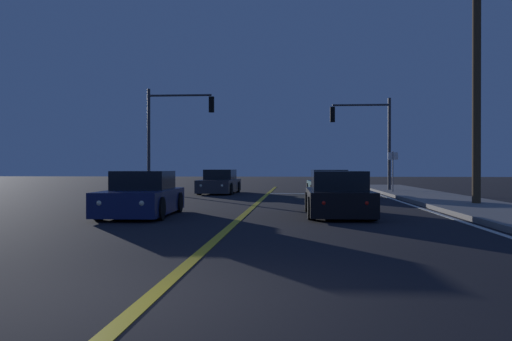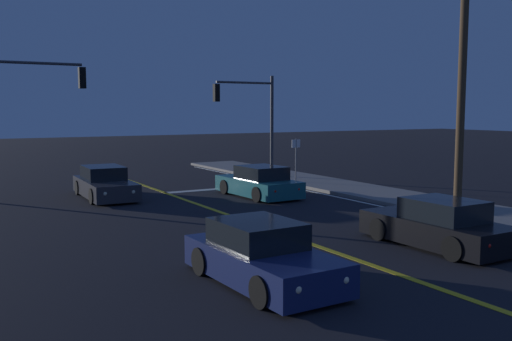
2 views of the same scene
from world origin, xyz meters
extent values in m
cube|color=gray|center=(7.83, 12.55, 0.07)|extent=(3.20, 45.17, 0.15)
cube|color=gold|center=(0.00, 12.55, 0.01)|extent=(0.20, 42.66, 0.01)
cube|color=silver|center=(5.98, 12.55, 0.01)|extent=(0.16, 42.66, 0.01)
cube|color=silver|center=(3.12, 23.59, 0.01)|extent=(6.23, 0.50, 0.01)
cube|color=#195960|center=(3.16, 20.70, 0.44)|extent=(2.07, 4.44, 0.68)
cube|color=black|center=(3.17, 20.44, 1.04)|extent=(1.70, 2.07, 0.60)
cylinder|color=black|center=(2.22, 22.01, 0.32)|extent=(0.25, 0.65, 0.64)
cylinder|color=black|center=(3.98, 22.09, 0.32)|extent=(0.25, 0.65, 0.64)
cylinder|color=black|center=(2.34, 19.31, 0.32)|extent=(0.25, 0.65, 0.64)
cylinder|color=black|center=(4.10, 19.39, 0.32)|extent=(0.25, 0.65, 0.64)
sphere|color=#FFF4CC|center=(2.48, 22.79, 0.52)|extent=(0.18, 0.18, 0.18)
sphere|color=#FFF4CC|center=(3.65, 22.84, 0.52)|extent=(0.18, 0.18, 0.18)
sphere|color=red|center=(2.67, 18.54, 0.52)|extent=(0.14, 0.14, 0.14)
sphere|color=red|center=(3.83, 18.59, 0.52)|extent=(0.14, 0.14, 0.14)
cube|color=navy|center=(-3.02, 9.83, 0.44)|extent=(1.93, 4.20, 0.68)
cube|color=black|center=(-3.02, 10.08, 1.04)|extent=(1.61, 1.96, 0.60)
cylinder|color=black|center=(-2.13, 8.57, 0.32)|extent=(0.24, 0.65, 0.64)
cylinder|color=black|center=(-3.82, 8.52, 0.32)|extent=(0.24, 0.65, 0.64)
cylinder|color=black|center=(-2.22, 11.14, 0.32)|extent=(0.24, 0.65, 0.64)
cylinder|color=black|center=(-3.90, 11.09, 0.32)|extent=(0.24, 0.65, 0.64)
sphere|color=#FFF4CC|center=(-2.39, 7.84, 0.52)|extent=(0.18, 0.18, 0.18)
sphere|color=#FFF4CC|center=(-3.51, 7.80, 0.52)|extent=(0.18, 0.18, 0.18)
sphere|color=red|center=(-2.52, 11.87, 0.52)|extent=(0.14, 0.14, 0.14)
sphere|color=red|center=(-3.64, 11.84, 0.52)|extent=(0.14, 0.14, 0.14)
cube|color=#2D2D33|center=(-2.73, 23.55, 0.44)|extent=(1.92, 4.73, 0.68)
cube|color=black|center=(-2.72, 23.83, 1.04)|extent=(1.60, 2.19, 0.60)
cylinder|color=black|center=(-1.94, 22.08, 0.32)|extent=(0.24, 0.65, 0.64)
cylinder|color=black|center=(-3.60, 22.12, 0.32)|extent=(0.24, 0.65, 0.64)
cylinder|color=black|center=(-1.85, 24.97, 0.32)|extent=(0.24, 0.65, 0.64)
cylinder|color=black|center=(-3.52, 25.02, 0.32)|extent=(0.24, 0.65, 0.64)
sphere|color=#FFF4CC|center=(-2.24, 21.26, 0.52)|extent=(0.18, 0.18, 0.18)
sphere|color=#FFF4CC|center=(-3.35, 21.29, 0.52)|extent=(0.18, 0.18, 0.18)
sphere|color=red|center=(-2.11, 25.82, 0.52)|extent=(0.14, 0.14, 0.14)
sphere|color=red|center=(-3.22, 25.85, 0.52)|extent=(0.14, 0.14, 0.14)
cube|color=black|center=(2.83, 10.38, 0.44)|extent=(1.84, 4.30, 0.68)
cube|color=black|center=(2.83, 10.13, 1.04)|extent=(1.56, 1.99, 0.60)
cylinder|color=black|center=(1.98, 11.70, 0.32)|extent=(0.23, 0.64, 0.64)
cylinder|color=black|center=(3.65, 11.72, 0.32)|extent=(0.23, 0.64, 0.64)
cylinder|color=black|center=(2.01, 9.05, 0.32)|extent=(0.23, 0.64, 0.64)
cylinder|color=black|center=(3.68, 9.07, 0.32)|extent=(0.23, 0.64, 0.64)
sphere|color=#FFF4CC|center=(2.25, 12.46, 0.52)|extent=(0.18, 0.18, 0.18)
sphere|color=#FFF4CC|center=(3.36, 12.47, 0.52)|extent=(0.18, 0.18, 0.18)
sphere|color=red|center=(2.30, 8.29, 0.52)|extent=(0.14, 0.14, 0.14)
cylinder|color=#38383D|center=(7.03, 25.89, 2.78)|extent=(0.18, 0.18, 5.56)
cylinder|color=#38383D|center=(5.37, 25.89, 5.16)|extent=(3.33, 0.12, 0.12)
cube|color=black|center=(3.70, 25.89, 4.61)|extent=(0.28, 0.28, 0.90)
sphere|color=red|center=(3.70, 25.89, 4.88)|extent=(0.22, 0.22, 0.22)
sphere|color=#4C2D05|center=(3.70, 25.89, 4.61)|extent=(0.22, 0.22, 0.22)
sphere|color=#0A3814|center=(3.70, 25.89, 4.34)|extent=(0.22, 0.22, 0.22)
cylinder|color=#38383D|center=(-5.18, 24.49, 5.65)|extent=(3.70, 0.12, 0.12)
cube|color=black|center=(-3.33, 24.49, 5.10)|extent=(0.28, 0.28, 0.90)
sphere|color=red|center=(-3.33, 24.49, 5.37)|extent=(0.22, 0.22, 0.22)
sphere|color=#4C2D05|center=(-3.33, 24.49, 5.10)|extent=(0.22, 0.22, 0.22)
sphere|color=#0A3814|center=(-3.33, 24.49, 4.83)|extent=(0.22, 0.22, 0.22)
cylinder|color=#4C3823|center=(8.13, 14.20, 5.21)|extent=(0.30, 0.30, 10.41)
cylinder|color=slate|center=(6.73, 23.09, 1.16)|extent=(0.06, 0.06, 2.32)
cube|color=white|center=(6.73, 23.09, 2.07)|extent=(0.56, 0.13, 0.40)
camera|label=1|loc=(1.61, -5.42, 1.43)|focal=36.70mm
camera|label=2|loc=(-9.12, -0.46, 3.74)|focal=39.91mm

